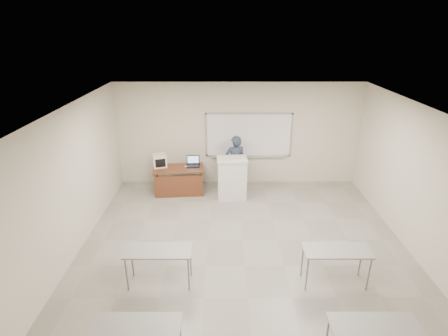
{
  "coord_description": "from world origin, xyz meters",
  "views": [
    {
      "loc": [
        -0.43,
        -5.69,
        4.46
      ],
      "look_at": [
        -0.42,
        2.2,
        1.2
      ],
      "focal_mm": 28.0,
      "sensor_mm": 36.0,
      "label": 1
    }
  ],
  "objects_px": {
    "mouse": "(186,166)",
    "keyboard": "(238,160)",
    "podium": "(232,178)",
    "presenter": "(235,163)",
    "whiteboard": "(249,136)",
    "crt_monitor": "(159,161)",
    "instructor_desk": "(178,176)",
    "laptop": "(193,164)"
  },
  "relations": [
    {
      "from": "podium",
      "to": "keyboard",
      "type": "bearing_deg",
      "value": -41.48
    },
    {
      "from": "whiteboard",
      "to": "keyboard",
      "type": "distance_m",
      "value": 1.19
    },
    {
      "from": "instructor_desk",
      "to": "laptop",
      "type": "distance_m",
      "value": 0.55
    },
    {
      "from": "laptop",
      "to": "crt_monitor",
      "type": "bearing_deg",
      "value": 178.62
    },
    {
      "from": "podium",
      "to": "mouse",
      "type": "height_order",
      "value": "podium"
    },
    {
      "from": "podium",
      "to": "keyboard",
      "type": "height_order",
      "value": "keyboard"
    },
    {
      "from": "mouse",
      "to": "keyboard",
      "type": "xyz_separation_m",
      "value": [
        1.43,
        -0.47,
        0.38
      ]
    },
    {
      "from": "podium",
      "to": "presenter",
      "type": "height_order",
      "value": "presenter"
    },
    {
      "from": "mouse",
      "to": "presenter",
      "type": "height_order",
      "value": "presenter"
    },
    {
      "from": "instructor_desk",
      "to": "podium",
      "type": "height_order",
      "value": "podium"
    },
    {
      "from": "whiteboard",
      "to": "presenter",
      "type": "relative_size",
      "value": 1.55
    },
    {
      "from": "presenter",
      "to": "keyboard",
      "type": "bearing_deg",
      "value": 86.99
    },
    {
      "from": "whiteboard",
      "to": "instructor_desk",
      "type": "distance_m",
      "value": 2.33
    },
    {
      "from": "podium",
      "to": "crt_monitor",
      "type": "xyz_separation_m",
      "value": [
        -2.03,
        0.42,
        0.34
      ]
    },
    {
      "from": "podium",
      "to": "mouse",
      "type": "bearing_deg",
      "value": 162.04
    },
    {
      "from": "laptop",
      "to": "keyboard",
      "type": "distance_m",
      "value": 1.4
    },
    {
      "from": "whiteboard",
      "to": "presenter",
      "type": "xyz_separation_m",
      "value": [
        -0.39,
        -0.41,
        -0.68
      ]
    },
    {
      "from": "mouse",
      "to": "presenter",
      "type": "xyz_separation_m",
      "value": [
        1.39,
        0.21,
        0.03
      ]
    },
    {
      "from": "whiteboard",
      "to": "laptop",
      "type": "height_order",
      "value": "whiteboard"
    },
    {
      "from": "crt_monitor",
      "to": "laptop",
      "type": "bearing_deg",
      "value": -15.22
    },
    {
      "from": "keyboard",
      "to": "whiteboard",
      "type": "bearing_deg",
      "value": 60.96
    },
    {
      "from": "podium",
      "to": "keyboard",
      "type": "distance_m",
      "value": 0.61
    },
    {
      "from": "whiteboard",
      "to": "crt_monitor",
      "type": "distance_m",
      "value": 2.65
    },
    {
      "from": "podium",
      "to": "presenter",
      "type": "distance_m",
      "value": 0.61
    },
    {
      "from": "instructor_desk",
      "to": "laptop",
      "type": "height_order",
      "value": "laptop"
    },
    {
      "from": "crt_monitor",
      "to": "presenter",
      "type": "xyz_separation_m",
      "value": [
        2.14,
        0.13,
        -0.11
      ]
    },
    {
      "from": "crt_monitor",
      "to": "podium",
      "type": "bearing_deg",
      "value": -28.94
    },
    {
      "from": "whiteboard",
      "to": "instructor_desk",
      "type": "relative_size",
      "value": 1.78
    },
    {
      "from": "laptop",
      "to": "podium",
      "type": "bearing_deg",
      "value": -26.16
    },
    {
      "from": "keyboard",
      "to": "presenter",
      "type": "relative_size",
      "value": 0.27
    },
    {
      "from": "crt_monitor",
      "to": "keyboard",
      "type": "relative_size",
      "value": 0.96
    },
    {
      "from": "whiteboard",
      "to": "crt_monitor",
      "type": "xyz_separation_m",
      "value": [
        -2.53,
        -0.54,
        -0.56
      ]
    },
    {
      "from": "presenter",
      "to": "instructor_desk",
      "type": "bearing_deg",
      "value": 6.67
    },
    {
      "from": "mouse",
      "to": "whiteboard",
      "type": "bearing_deg",
      "value": 32.13
    },
    {
      "from": "mouse",
      "to": "keyboard",
      "type": "relative_size",
      "value": 0.23
    },
    {
      "from": "keyboard",
      "to": "podium",
      "type": "bearing_deg",
      "value": 130.17
    },
    {
      "from": "crt_monitor",
      "to": "instructor_desk",
      "type": "bearing_deg",
      "value": -40.47
    },
    {
      "from": "crt_monitor",
      "to": "keyboard",
      "type": "height_order",
      "value": "keyboard"
    },
    {
      "from": "keyboard",
      "to": "instructor_desk",
      "type": "bearing_deg",
      "value": 158.22
    },
    {
      "from": "whiteboard",
      "to": "mouse",
      "type": "xyz_separation_m",
      "value": [
        -1.78,
        -0.62,
        -0.71
      ]
    },
    {
      "from": "instructor_desk",
      "to": "crt_monitor",
      "type": "height_order",
      "value": "crt_monitor"
    },
    {
      "from": "mouse",
      "to": "keyboard",
      "type": "bearing_deg",
      "value": -5.02
    }
  ]
}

